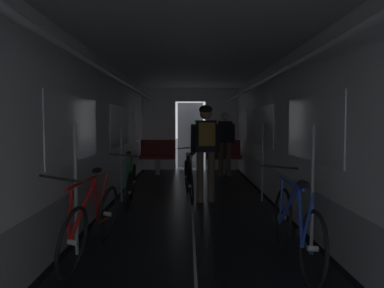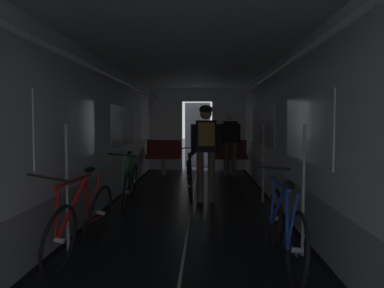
{
  "view_description": "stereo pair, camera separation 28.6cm",
  "coord_description": "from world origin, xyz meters",
  "px_view_note": "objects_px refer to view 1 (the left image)",
  "views": [
    {
      "loc": [
        -0.07,
        -1.69,
        1.42
      ],
      "look_at": [
        0.0,
        4.6,
        1.04
      ],
      "focal_mm": 33.41,
      "sensor_mm": 36.0,
      "label": 1
    },
    {
      "loc": [
        0.22,
        -1.69,
        1.42
      ],
      "look_at": [
        0.0,
        4.6,
        1.04
      ],
      "focal_mm": 33.41,
      "sensor_mm": 36.0,
      "label": 2
    }
  ],
  "objects_px": {
    "person_cyclist_aisle": "(206,142)",
    "bench_seat_far_right": "(223,154)",
    "bicycle_blue": "(295,226)",
    "bicycle_black_in_aisle": "(189,179)",
    "bench_seat_far_left": "(158,154)",
    "bicycle_green": "(130,184)",
    "person_standing_near_bench": "(225,139)",
    "bicycle_red": "(92,221)"
  },
  "relations": [
    {
      "from": "bicycle_green",
      "to": "person_cyclist_aisle",
      "type": "distance_m",
      "value": 1.5
    },
    {
      "from": "bench_seat_far_left",
      "to": "bench_seat_far_right",
      "type": "distance_m",
      "value": 1.8
    },
    {
      "from": "bicycle_black_in_aisle",
      "to": "bench_seat_far_left",
      "type": "bearing_deg",
      "value": 104.85
    },
    {
      "from": "bench_seat_far_left",
      "to": "bicycle_red",
      "type": "xyz_separation_m",
      "value": [
        -0.18,
        -6.05,
        -0.19
      ]
    },
    {
      "from": "person_cyclist_aisle",
      "to": "bicycle_black_in_aisle",
      "type": "bearing_deg",
      "value": 138.29
    },
    {
      "from": "bench_seat_far_right",
      "to": "person_standing_near_bench",
      "type": "bearing_deg",
      "value": -89.59
    },
    {
      "from": "bicycle_green",
      "to": "bicycle_black_in_aisle",
      "type": "bearing_deg",
      "value": 28.33
    },
    {
      "from": "person_standing_near_bench",
      "to": "bicycle_blue",
      "type": "bearing_deg",
      "value": -88.96
    },
    {
      "from": "bench_seat_far_right",
      "to": "bicycle_black_in_aisle",
      "type": "distance_m",
      "value": 3.34
    },
    {
      "from": "bench_seat_far_left",
      "to": "person_cyclist_aisle",
      "type": "relative_size",
      "value": 0.57
    },
    {
      "from": "person_cyclist_aisle",
      "to": "person_standing_near_bench",
      "type": "bearing_deg",
      "value": 78.02
    },
    {
      "from": "bicycle_green",
      "to": "bicycle_black_in_aisle",
      "type": "relative_size",
      "value": 1.0
    },
    {
      "from": "bicycle_green",
      "to": "person_standing_near_bench",
      "type": "xyz_separation_m",
      "value": [
        1.95,
        3.36,
        0.59
      ]
    },
    {
      "from": "person_cyclist_aisle",
      "to": "bicycle_black_in_aisle",
      "type": "xyz_separation_m",
      "value": [
        -0.3,
        0.27,
        -0.69
      ]
    },
    {
      "from": "bench_seat_far_right",
      "to": "bicycle_red",
      "type": "height_order",
      "value": "bicycle_red"
    },
    {
      "from": "bench_seat_far_right",
      "to": "bicycle_green",
      "type": "height_order",
      "value": "bench_seat_far_right"
    },
    {
      "from": "bench_seat_far_left",
      "to": "person_standing_near_bench",
      "type": "height_order",
      "value": "person_standing_near_bench"
    },
    {
      "from": "bench_seat_far_right",
      "to": "bicycle_black_in_aisle",
      "type": "height_order",
      "value": "bench_seat_far_right"
    },
    {
      "from": "person_cyclist_aisle",
      "to": "bicycle_black_in_aisle",
      "type": "relative_size",
      "value": 1.02
    },
    {
      "from": "bicycle_blue",
      "to": "bicycle_black_in_aisle",
      "type": "height_order",
      "value": "bicycle_blue"
    },
    {
      "from": "bicycle_red",
      "to": "bicycle_blue",
      "type": "bearing_deg",
      "value": -5.46
    },
    {
      "from": "bench_seat_far_right",
      "to": "person_cyclist_aisle",
      "type": "relative_size",
      "value": 0.57
    },
    {
      "from": "bicycle_green",
      "to": "bicycle_black_in_aisle",
      "type": "xyz_separation_m",
      "value": [
        1.0,
        0.54,
        0.0
      ]
    },
    {
      "from": "bench_seat_far_right",
      "to": "person_cyclist_aisle",
      "type": "distance_m",
      "value": 3.56
    },
    {
      "from": "person_cyclist_aisle",
      "to": "bench_seat_far_right",
      "type": "bearing_deg",
      "value": 79.33
    },
    {
      "from": "bicycle_green",
      "to": "person_standing_near_bench",
      "type": "relative_size",
      "value": 1.0
    },
    {
      "from": "bicycle_red",
      "to": "person_standing_near_bench",
      "type": "relative_size",
      "value": 1.01
    },
    {
      "from": "bench_seat_far_left",
      "to": "bicycle_blue",
      "type": "relative_size",
      "value": 0.58
    },
    {
      "from": "bench_seat_far_right",
      "to": "person_standing_near_bench",
      "type": "xyz_separation_m",
      "value": [
        0.0,
        -0.38,
        0.41
      ]
    },
    {
      "from": "bench_seat_far_left",
      "to": "bicycle_red",
      "type": "distance_m",
      "value": 6.06
    },
    {
      "from": "bench_seat_far_right",
      "to": "person_standing_near_bench",
      "type": "relative_size",
      "value": 0.58
    },
    {
      "from": "bicycle_green",
      "to": "bicycle_blue",
      "type": "relative_size",
      "value": 1.0
    },
    {
      "from": "bicycle_green",
      "to": "person_cyclist_aisle",
      "type": "height_order",
      "value": "person_cyclist_aisle"
    },
    {
      "from": "bicycle_green",
      "to": "person_standing_near_bench",
      "type": "height_order",
      "value": "person_standing_near_bench"
    },
    {
      "from": "bicycle_red",
      "to": "bicycle_green",
      "type": "distance_m",
      "value": 2.32
    },
    {
      "from": "bicycle_red",
      "to": "bicycle_black_in_aisle",
      "type": "height_order",
      "value": "bicycle_red"
    },
    {
      "from": "bicycle_black_in_aisle",
      "to": "bicycle_blue",
      "type": "bearing_deg",
      "value": -70.84
    },
    {
      "from": "person_standing_near_bench",
      "to": "bench_seat_far_right",
      "type": "bearing_deg",
      "value": 90.41
    },
    {
      "from": "bicycle_red",
      "to": "person_cyclist_aisle",
      "type": "height_order",
      "value": "person_cyclist_aisle"
    },
    {
      "from": "bicycle_green",
      "to": "person_cyclist_aisle",
      "type": "bearing_deg",
      "value": 11.81
    },
    {
      "from": "bench_seat_far_left",
      "to": "person_standing_near_bench",
      "type": "bearing_deg",
      "value": -11.79
    },
    {
      "from": "bench_seat_far_right",
      "to": "bicycle_black_in_aisle",
      "type": "xyz_separation_m",
      "value": [
        -0.95,
        -3.2,
        -0.18
      ]
    }
  ]
}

